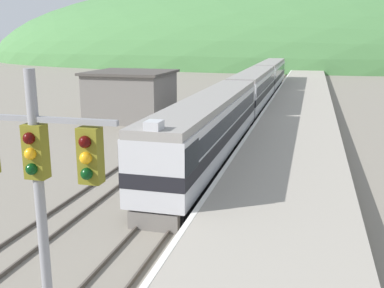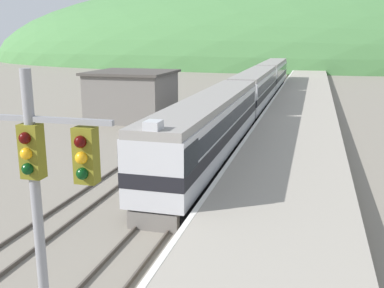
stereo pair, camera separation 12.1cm
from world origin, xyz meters
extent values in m
cube|color=#4C443D|center=(-0.72, 70.00, 0.08)|extent=(0.08, 180.00, 0.16)
cube|color=#4C443D|center=(0.72, 70.00, 0.08)|extent=(0.08, 180.00, 0.16)
cube|color=#4C443D|center=(-5.11, 70.00, 0.08)|extent=(0.08, 180.00, 0.16)
cube|color=#4C443D|center=(-3.68, 70.00, 0.08)|extent=(0.08, 180.00, 0.16)
cube|color=#9E9689|center=(4.95, 50.00, 0.47)|extent=(6.66, 140.00, 0.94)
cube|color=silver|center=(1.74, 50.00, 0.94)|extent=(0.24, 140.00, 0.01)
ellipsoid|color=#477A42|center=(0.00, 140.89, 0.00)|extent=(200.76, 90.34, 49.93)
cube|color=slate|center=(-10.76, 39.14, 2.20)|extent=(7.14, 6.92, 4.41)
cube|color=#47423D|center=(-10.76, 39.14, 4.53)|extent=(7.64, 7.42, 0.24)
cube|color=black|center=(0.00, 26.08, 0.42)|extent=(2.30, 20.50, 0.85)
cube|color=#BCBCC1|center=(0.00, 26.08, 2.35)|extent=(2.81, 21.81, 2.99)
cube|color=black|center=(0.00, 26.08, 2.11)|extent=(2.84, 21.83, 0.66)
cube|color=black|center=(0.00, 26.08, 3.00)|extent=(2.83, 20.50, 0.90)
cube|color=gray|center=(0.00, 26.08, 4.04)|extent=(2.64, 21.81, 0.40)
cube|color=black|center=(0.00, 16.30, 3.00)|extent=(2.85, 2.20, 1.20)
cube|color=#BCBCC1|center=(0.00, 15.62, 4.42)|extent=(0.64, 0.80, 0.36)
cube|color=slate|center=(0.00, 15.37, 0.38)|extent=(2.19, 0.40, 0.77)
cube|color=black|center=(0.00, 47.52, 0.42)|extent=(2.30, 18.12, 0.85)
cube|color=#BCBCC1|center=(0.00, 47.52, 2.35)|extent=(2.81, 19.27, 2.99)
cube|color=black|center=(0.00, 47.52, 2.11)|extent=(2.84, 19.29, 0.66)
cube|color=black|center=(0.00, 47.52, 3.00)|extent=(2.83, 18.12, 0.90)
cube|color=gray|center=(0.00, 47.52, 4.04)|extent=(2.64, 19.27, 0.40)
cube|color=black|center=(0.00, 67.69, 0.42)|extent=(2.30, 18.12, 0.85)
cube|color=#BCBCC1|center=(0.00, 67.69, 2.35)|extent=(2.81, 19.27, 2.99)
cube|color=black|center=(0.00, 67.69, 2.11)|extent=(2.84, 19.29, 0.66)
cube|color=black|center=(0.00, 67.69, 3.00)|extent=(2.83, 18.12, 0.90)
cube|color=gray|center=(0.00, 67.69, 4.04)|extent=(2.64, 19.27, 0.40)
cylinder|color=gray|center=(1.21, 5.89, 3.68)|extent=(0.20, 0.20, 7.36)
cube|color=gray|center=(1.21, 5.89, 6.46)|extent=(3.30, 0.10, 0.10)
cube|color=#6B6619|center=(1.21, 5.89, 5.85)|extent=(0.40, 0.28, 1.02)
sphere|color=#3C0504|center=(1.21, 5.72, 6.13)|extent=(0.22, 0.22, 0.22)
sphere|color=orange|center=(1.21, 5.72, 5.85)|extent=(0.22, 0.22, 0.22)
sphere|color=black|center=(1.21, 5.72, 5.56)|extent=(0.22, 0.22, 0.22)
cube|color=#6B6619|center=(2.31, 5.89, 5.85)|extent=(0.40, 0.28, 1.02)
sphere|color=#3C0504|center=(2.31, 5.72, 6.13)|extent=(0.22, 0.22, 0.22)
sphere|color=orange|center=(2.31, 5.72, 5.85)|extent=(0.22, 0.22, 0.22)
sphere|color=black|center=(2.31, 5.72, 5.56)|extent=(0.22, 0.22, 0.22)
camera|label=1|loc=(6.03, -1.06, 7.91)|focal=42.00mm
camera|label=2|loc=(6.15, -1.03, 7.91)|focal=42.00mm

